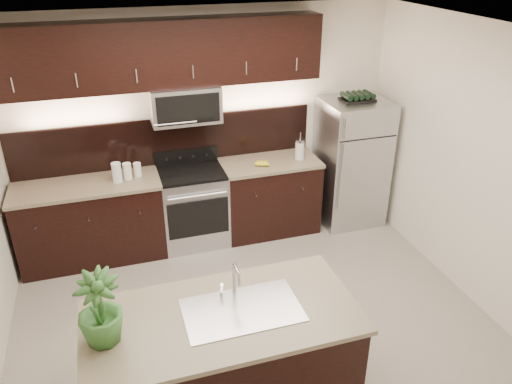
{
  "coord_description": "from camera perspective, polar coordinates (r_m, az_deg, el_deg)",
  "views": [
    {
      "loc": [
        -1.1,
        -3.52,
        3.33
      ],
      "look_at": [
        0.18,
        0.55,
        1.15
      ],
      "focal_mm": 35.0,
      "sensor_mm": 36.0,
      "label": 1
    }
  ],
  "objects": [
    {
      "name": "plant",
      "position": [
        3.44,
        -17.47,
        -12.6
      ],
      "size": [
        0.38,
        0.38,
        0.53
      ],
      "primitive_type": "imported",
      "rotation": [
        0.0,
        0.0,
        -0.32
      ],
      "color": "#2F6227",
      "rests_on": "island"
    },
    {
      "name": "island",
      "position": [
        3.98,
        -3.7,
        -18.91
      ],
      "size": [
        1.96,
        0.96,
        0.94
      ],
      "color": "black",
      "rests_on": "ground"
    },
    {
      "name": "refrigerator",
      "position": [
        6.41,
        10.83,
        3.32
      ],
      "size": [
        0.77,
        0.7,
        1.6
      ],
      "primitive_type": "cube",
      "color": "#B2B2B7",
      "rests_on": "ground"
    },
    {
      "name": "french_press",
      "position": [
        6.04,
        5.02,
        4.86
      ],
      "size": [
        0.11,
        0.11,
        0.33
      ],
      "rotation": [
        0.0,
        0.0,
        -0.27
      ],
      "color": "silver",
      "rests_on": "counter_run"
    },
    {
      "name": "wine_rack",
      "position": [
        6.13,
        11.52,
        10.57
      ],
      "size": [
        0.4,
        0.24,
        0.1
      ],
      "color": "black",
      "rests_on": "refrigerator"
    },
    {
      "name": "counter_run",
      "position": [
        5.97,
        -9.12,
        -1.94
      ],
      "size": [
        3.51,
        0.65,
        0.94
      ],
      "color": "black",
      "rests_on": "ground"
    },
    {
      "name": "room_walls",
      "position": [
        3.97,
        -1.45,
        2.71
      ],
      "size": [
        4.52,
        4.02,
        2.71
      ],
      "color": "beige",
      "rests_on": "ground"
    },
    {
      "name": "sink_faucet",
      "position": [
        3.68,
        -1.64,
        -13.08
      ],
      "size": [
        0.84,
        0.5,
        0.28
      ],
      "color": "silver",
      "rests_on": "island"
    },
    {
      "name": "bananas",
      "position": [
        5.88,
        0.25,
        3.34
      ],
      "size": [
        0.22,
        0.2,
        0.06
      ],
      "primitive_type": "ellipsoid",
      "rotation": [
        0.0,
        0.0,
        -0.43
      ],
      "color": "gold",
      "rests_on": "counter_run"
    },
    {
      "name": "canisters",
      "position": [
        5.67,
        -14.77,
        2.28
      ],
      "size": [
        0.32,
        0.18,
        0.22
      ],
      "rotation": [
        0.0,
        0.0,
        0.37
      ],
      "color": "silver",
      "rests_on": "counter_run"
    },
    {
      "name": "upper_fixtures",
      "position": [
        5.52,
        -10.38,
        14.17
      ],
      "size": [
        3.49,
        0.4,
        1.66
      ],
      "color": "black",
      "rests_on": "counter_run"
    },
    {
      "name": "ground",
      "position": [
        4.97,
        -0.06,
        -15.07
      ],
      "size": [
        4.5,
        4.5,
        0.0
      ],
      "primitive_type": "plane",
      "color": "gray",
      "rests_on": "ground"
    }
  ]
}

